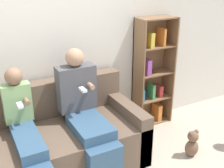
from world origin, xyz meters
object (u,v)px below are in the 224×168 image
object	(u,v)px
couch	(50,144)
teddy_bear	(192,144)
child_seated	(26,135)
adult_seated	(86,111)
bookshelf	(152,73)

from	to	relation	value
couch	teddy_bear	world-z (taller)	couch
couch	child_seated	distance (m)	0.41
couch	teddy_bear	xyz separation A→B (m)	(1.49, -0.56, -0.15)
adult_seated	teddy_bear	bearing A→B (deg)	-21.73
child_seated	teddy_bear	size ratio (longest dim) A/B	3.42
adult_seated	bookshelf	xyz separation A→B (m)	(1.17, 0.47, 0.07)
teddy_bear	couch	bearing A→B (deg)	159.31
child_seated	bookshelf	size ratio (longest dim) A/B	0.78
couch	teddy_bear	bearing A→B (deg)	-20.69
adult_seated	child_seated	distance (m)	0.63
adult_seated	bookshelf	bearing A→B (deg)	21.80
couch	bookshelf	size ratio (longest dim) A/B	1.33
teddy_bear	adult_seated	bearing A→B (deg)	158.27
child_seated	bookshelf	bearing A→B (deg)	15.85
adult_seated	child_seated	world-z (taller)	adult_seated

